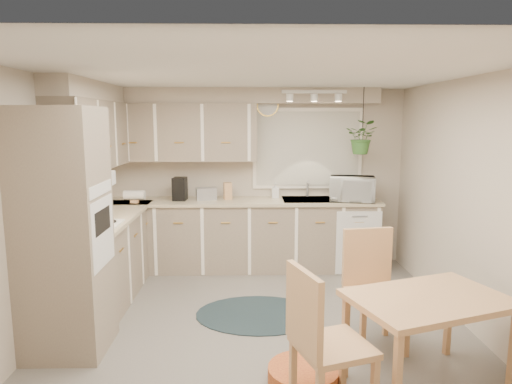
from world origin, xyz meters
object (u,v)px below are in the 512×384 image
at_px(chair_left, 333,342).
at_px(microwave, 352,186).
at_px(pet_bed, 303,375).
at_px(braided_rug, 258,314).
at_px(dining_table, 426,342).
at_px(chair_back, 376,292).

relative_size(chair_left, microwave, 1.83).
height_order(pet_bed, microwave, microwave).
bearing_deg(pet_bed, chair_left, -68.20).
bearing_deg(braided_rug, pet_bed, -75.80).
distance_m(dining_table, chair_left, 0.84).
distance_m(chair_left, chair_back, 1.07).
height_order(chair_left, pet_bed, chair_left).
xyz_separation_m(dining_table, pet_bed, (-0.91, 0.05, -0.29)).
relative_size(braided_rug, microwave, 2.26).
bearing_deg(chair_back, pet_bed, 29.56).
xyz_separation_m(chair_back, microwave, (0.25, 2.10, 0.62)).
height_order(dining_table, braided_rug, dining_table).
height_order(braided_rug, microwave, microwave).
relative_size(pet_bed, microwave, 0.95).
xyz_separation_m(chair_left, pet_bed, (-0.15, 0.37, -0.46)).
relative_size(chair_left, braided_rug, 0.81).
bearing_deg(microwave, dining_table, -78.34).
bearing_deg(braided_rug, chair_left, -73.99).
relative_size(chair_back, pet_bed, 1.88).
bearing_deg(chair_back, microwave, -105.31).
xyz_separation_m(braided_rug, microwave, (1.26, 1.41, 1.13)).
distance_m(dining_table, chair_back, 0.66).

